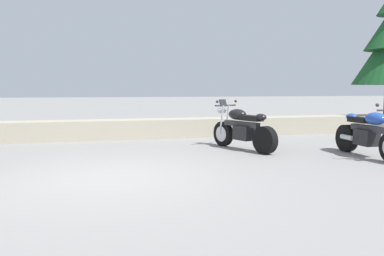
{
  "coord_description": "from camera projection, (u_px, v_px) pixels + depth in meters",
  "views": [
    {
      "loc": [
        -0.03,
        -6.1,
        1.44
      ],
      "look_at": [
        1.72,
        1.2,
        0.65
      ],
      "focal_mm": 34.83,
      "sensor_mm": 36.0,
      "label": 1
    }
  ],
  "objects": [
    {
      "name": "ground_plane",
      "position": [
        107.0,
        178.0,
        6.06
      ],
      "size": [
        120.0,
        120.0,
        0.0
      ],
      "primitive_type": "plane",
      "color": "gray"
    },
    {
      "name": "motorcycle_blue_far_right",
      "position": [
        369.0,
        134.0,
        7.86
      ],
      "size": [
        0.67,
        2.06,
        1.18
      ],
      "color": "black",
      "rests_on": "ground"
    },
    {
      "name": "motorcycle_black_centre",
      "position": [
        242.0,
        129.0,
        8.84
      ],
      "size": [
        1.01,
        1.97,
        1.18
      ],
      "color": "black",
      "rests_on": "ground"
    },
    {
      "name": "stone_wall",
      "position": [
        105.0,
        130.0,
        10.67
      ],
      "size": [
        36.0,
        0.8,
        0.55
      ],
      "primitive_type": "cube",
      "color": "#A89E89",
      "rests_on": "ground"
    }
  ]
}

